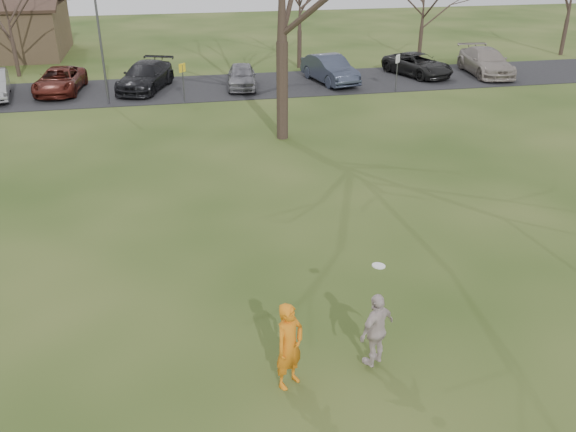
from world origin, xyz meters
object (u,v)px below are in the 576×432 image
object	(u,v)px
car_3	(145,76)
catching_play	(377,329)
car_5	(330,69)
car_6	(418,65)
car_4	(242,76)
lamp_post	(99,27)
car_7	(486,62)
player_defender	(289,346)
car_2	(60,80)

from	to	relation	value
car_3	catching_play	size ratio (longest dim) A/B	2.23
car_5	car_6	distance (m)	6.00
car_4	catching_play	xyz separation A→B (m)	(-0.51, -25.07, 0.23)
catching_play	lamp_post	world-z (taller)	lamp_post
car_6	lamp_post	bearing A→B (deg)	169.24
car_7	lamp_post	size ratio (longest dim) A/B	0.87
catching_play	car_4	bearing A→B (deg)	88.83
player_defender	car_6	distance (m)	29.60
car_4	lamp_post	distance (m)	8.37
car_5	car_7	world-z (taller)	car_5
car_3	car_4	world-z (taller)	car_3
car_6	car_3	bearing A→B (deg)	161.21
car_4	car_3	bearing A→B (deg)	179.67
car_3	catching_play	distance (m)	26.24
player_defender	car_5	world-z (taller)	player_defender
player_defender	car_2	bearing A→B (deg)	71.25
car_2	car_3	size ratio (longest dim) A/B	0.93
catching_play	player_defender	bearing A→B (deg)	-174.97
car_5	car_4	bearing A→B (deg)	170.30
car_4	car_6	bearing A→B (deg)	11.99
player_defender	lamp_post	size ratio (longest dim) A/B	0.31
car_3	car_5	world-z (taller)	car_5
car_5	car_3	bearing A→B (deg)	165.29
car_7	car_4	bearing A→B (deg)	-172.75
catching_play	car_6	bearing A→B (deg)	65.61
car_4	car_5	size ratio (longest dim) A/B	0.83
car_2	catching_play	bearing A→B (deg)	-64.19
car_2	car_7	size ratio (longest dim) A/B	0.89
lamp_post	car_3	bearing A→B (deg)	53.84
car_5	catching_play	xyz separation A→B (m)	(-5.88, -25.31, 0.12)
car_4	car_5	bearing A→B (deg)	9.56
car_4	car_7	size ratio (longest dim) A/B	0.74
player_defender	catching_play	bearing A→B (deg)	-30.37
car_2	car_3	bearing A→B (deg)	2.21
car_7	car_6	bearing A→B (deg)	178.10
car_2	catching_play	world-z (taller)	catching_play
car_3	car_6	bearing A→B (deg)	20.75
player_defender	car_4	size ratio (longest dim) A/B	0.48
lamp_post	car_6	bearing A→B (deg)	9.06
car_6	car_4	bearing A→B (deg)	165.23
car_2	car_5	xyz separation A→B (m)	(15.59, -0.71, 0.12)
car_3	catching_play	xyz separation A→B (m)	(4.97, -25.77, 0.16)
car_6	car_7	world-z (taller)	car_7
car_5	lamp_post	distance (m)	13.38
car_4	car_6	distance (m)	11.35
car_3	car_7	bearing A→B (deg)	18.97
car_4	lamp_post	bearing A→B (deg)	-158.10
player_defender	car_4	world-z (taller)	player_defender
player_defender	lamp_post	distance (m)	23.98
car_2	car_7	world-z (taller)	car_7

